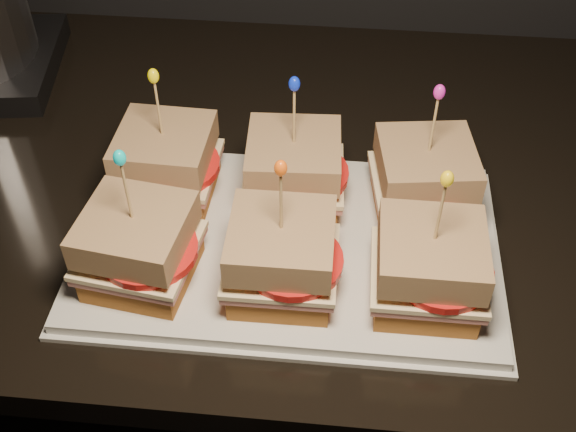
{
  "coord_description": "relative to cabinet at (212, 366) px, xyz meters",
  "views": [
    {
      "loc": [
        -0.29,
        0.96,
        1.5
      ],
      "look_at": [
        -0.34,
        1.5,
        0.96
      ],
      "focal_mm": 45.0,
      "sensor_mm": 36.0,
      "label": 1
    }
  ],
  "objects": [
    {
      "name": "sandwich_1_tomato",
      "position": [
        0.16,
        -0.09,
        0.53
      ],
      "size": [
        0.1,
        0.1,
        0.01
      ],
      "primitive_type": "cylinder",
      "color": "red",
      "rests_on": "sandwich_1_cheese"
    },
    {
      "name": "sandwich_3_ham",
      "position": [
        0.0,
        -0.21,
        0.52
      ],
      "size": [
        0.12,
        0.12,
        0.01
      ],
      "primitive_type": "cube",
      "rotation": [
        0.0,
        0.0,
        -0.14
      ],
      "color": "#C56253",
      "rests_on": "sandwich_3_bread_bot"
    },
    {
      "name": "sandwich_0_cheese",
      "position": [
        0.0,
        -0.08,
        0.53
      ],
      "size": [
        0.12,
        0.11,
        0.01
      ],
      "primitive_type": "cube",
      "rotation": [
        0.0,
        0.0,
        -0.03
      ],
      "color": "#FFE4A9",
      "rests_on": "sandwich_0_ham"
    },
    {
      "name": "sandwich_3_pick",
      "position": [
        0.0,
        -0.21,
        0.6
      ],
      "size": [
        0.0,
        0.0,
        0.09
      ],
      "primitive_type": "cylinder",
      "color": "tan",
      "rests_on": "sandwich_3_bread_top"
    },
    {
      "name": "sandwich_5_pick",
      "position": [
        0.29,
        -0.21,
        0.6
      ],
      "size": [
        0.0,
        0.0,
        0.09
      ],
      "primitive_type": "cylinder",
      "color": "tan",
      "rests_on": "sandwich_5_bread_top"
    },
    {
      "name": "sandwich_3_tomato",
      "position": [
        0.01,
        -0.22,
        0.53
      ],
      "size": [
        0.1,
        0.1,
        0.01
      ],
      "primitive_type": "cylinder",
      "color": "red",
      "rests_on": "sandwich_3_cheese"
    },
    {
      "name": "platter_rim",
      "position": [
        0.15,
        -0.15,
        0.47
      ],
      "size": [
        0.47,
        0.3,
        0.01
      ],
      "primitive_type": "cube",
      "color": "silver",
      "rests_on": "granite_slab"
    },
    {
      "name": "sandwich_2_bread_bot",
      "position": [
        0.29,
        -0.08,
        0.5
      ],
      "size": [
        0.11,
        0.11,
        0.03
      ],
      "primitive_type": "cube",
      "rotation": [
        0.0,
        0.0,
        0.14
      ],
      "color": "brown",
      "rests_on": "platter"
    },
    {
      "name": "sandwich_0_frill",
      "position": [
        0.0,
        -0.08,
        0.65
      ],
      "size": [
        0.01,
        0.01,
        0.02
      ],
      "primitive_type": "ellipsoid",
      "color": "yellow",
      "rests_on": "sandwich_0_pick"
    },
    {
      "name": "sandwich_2_cheese",
      "position": [
        0.29,
        -0.08,
        0.53
      ],
      "size": [
        0.13,
        0.12,
        0.01
      ],
      "primitive_type": "cube",
      "rotation": [
        0.0,
        0.0,
        0.14
      ],
      "color": "#FFE4A9",
      "rests_on": "sandwich_2_ham"
    },
    {
      "name": "sandwich_1_pick",
      "position": [
        0.15,
        -0.08,
        0.6
      ],
      "size": [
        0.0,
        0.0,
        0.09
      ],
      "primitive_type": "cylinder",
      "color": "tan",
      "rests_on": "sandwich_1_bread_top"
    },
    {
      "name": "sandwich_1_ham",
      "position": [
        0.15,
        -0.08,
        0.52
      ],
      "size": [
        0.12,
        0.11,
        0.01
      ],
      "primitive_type": "cube",
      "rotation": [
        0.0,
        0.0,
        0.05
      ],
      "color": "#C56253",
      "rests_on": "sandwich_1_bread_bot"
    },
    {
      "name": "sandwich_4_tomato",
      "position": [
        0.16,
        -0.22,
        0.53
      ],
      "size": [
        0.1,
        0.1,
        0.01
      ],
      "primitive_type": "cylinder",
      "color": "red",
      "rests_on": "sandwich_4_cheese"
    },
    {
      "name": "sandwich_3_bread_bot",
      "position": [
        0.0,
        -0.21,
        0.5
      ],
      "size": [
        0.11,
        0.11,
        0.03
      ],
      "primitive_type": "cube",
      "rotation": [
        0.0,
        0.0,
        -0.14
      ],
      "color": "brown",
      "rests_on": "platter"
    },
    {
      "name": "sandwich_3_cheese",
      "position": [
        0.0,
        -0.21,
        0.53
      ],
      "size": [
        0.13,
        0.12,
        0.01
      ],
      "primitive_type": "cube",
      "rotation": [
        0.0,
        0.0,
        -0.14
      ],
      "color": "#FFE4A9",
      "rests_on": "sandwich_3_ham"
    },
    {
      "name": "sandwich_4_cheese",
      "position": [
        0.15,
        -0.21,
        0.53
      ],
      "size": [
        0.11,
        0.11,
        0.01
      ],
      "primitive_type": "cube",
      "rotation": [
        0.0,
        0.0,
        0.01
      ],
      "color": "#FFE4A9",
      "rests_on": "sandwich_4_ham"
    },
    {
      "name": "sandwich_1_frill",
      "position": [
        0.15,
        -0.08,
        0.65
      ],
      "size": [
        0.01,
        0.01,
        0.02
      ],
      "primitive_type": "ellipsoid",
      "color": "#0E29D0",
      "rests_on": "sandwich_1_pick"
    },
    {
      "name": "sandwich_5_frill",
      "position": [
        0.29,
        -0.21,
        0.65
      ],
      "size": [
        0.01,
        0.01,
        0.02
      ],
      "primitive_type": "ellipsoid",
      "color": "yellow",
      "rests_on": "sandwich_5_pick"
    },
    {
      "name": "sandwich_2_bread_top",
      "position": [
        0.29,
        -0.08,
        0.56
      ],
      "size": [
        0.12,
        0.12,
        0.03
      ],
      "primitive_type": "cube",
      "rotation": [
        0.0,
        0.0,
        0.14
      ],
      "color": "brown",
      "rests_on": "sandwich_2_tomato"
    },
    {
      "name": "sandwich_5_bread_bot",
      "position": [
        0.29,
        -0.21,
        0.5
      ],
      "size": [
        0.1,
        0.1,
        0.03
      ],
      "primitive_type": "cube",
      "rotation": [
        0.0,
        0.0,
        -0.0
      ],
      "color": "brown",
      "rests_on": "platter"
    },
    {
      "name": "platter",
      "position": [
        0.15,
        -0.15,
        0.48
      ],
      "size": [
        0.46,
        0.28,
        0.02
      ],
      "primitive_type": "cube",
      "color": "silver",
      "rests_on": "granite_slab"
    },
    {
      "name": "sandwich_4_bread_bot",
      "position": [
        0.15,
        -0.21,
        0.5
      ],
      "size": [
        0.1,
        0.1,
        0.03
      ],
      "primitive_type": "cube",
      "rotation": [
        0.0,
        0.0,
        0.01
      ],
      "color": "brown",
      "rests_on": "platter"
    },
    {
      "name": "granite_slab",
      "position": [
        0.0,
        0.0,
        0.45
      ],
      "size": [
        2.31,
        0.72,
        0.04
      ],
      "primitive_type": "cube",
      "color": "black",
      "rests_on": "cabinet"
    },
    {
      "name": "sandwich_1_bread_top",
      "position": [
        0.15,
        -0.08,
        0.56
      ],
      "size": [
        0.11,
        0.11,
        0.03
      ],
      "primitive_type": "cube",
      "rotation": [
        0.0,
        0.0,
        0.05
      ],
      "color": "brown",
      "rests_on": "sandwich_1_tomato"
    },
    {
      "name": "sandwich_0_bread_bot",
      "position": [
        0.0,
        -0.08,
        0.5
      ],
      "size": [
        0.1,
        0.1,
        0.03
      ],
      "primitive_type": "cube",
      "rotation": [
        0.0,
        0.0,
        -0.03
      ],
      "color": "brown",
      "rests_on": "platter"
    },
    {
      "name": "sandwich_3_bread_top",
      "position": [
        0.0,
        -0.21,
        0.56
      ],
      "size": [
        0.12,
        0.12,
        0.03
      ],
      "primitive_type": "cube",
      "rotation": [
        0.0,
        0.0,
        -0.14
      ],
      "color": "brown",
      "rests_on": "sandwich_3_tomato"
    },
    {
      "name": "sandwich_2_ham",
      "position": [
        0.29,
        -0.08,
        0.52
      ],
      "size": [
        0.12,
        0.12,
        0.01
      ],
      "primitive_type": "cube",
      "rotation": [
        0.0,
        0.0,
        0.14
      ],
      "color": "#C56253",
      "rests_on": "sandwich_2_bread_bot"
    },
    {
      "name": "sandwich_5_cheese",
      "position": [
        0.29,
        -0.21,
        0.53
      ],
      "size": [
        0.11,
        0.11,
        0.01
      ],
      "primitive_type": "cube",
      "rotation": [
        0.0,
        0.0,
        -0.0
      ],
      "color": "#FFE4A9",
      "rests_on": "sandwich_5_ham"
    },
    {
      "name": "sandwich_4_frill",
      "position": [
        0.15,
        -0.21,
        0.65
      ],
      "size": [
        0.01,
        0.01,
        0.02
      ],
      "primitive_type": "ellipsoid",
      "color": "#EA5710",
      "rests_on": "sandwich_4_pick"
    },
    {
      "name": "sandwich_0_tomato",
      "position": [
        0.01,
        -0.09,
        0.53
      ],
      "size": [
        0.1,
        0.1,
        0.01
      ],
      "primitive_type": "cylinder",
      "color": "red",
      "rests_on": "sandwich_0_cheese"
    },
    {
      "name": "sandwich_5_bread_top",
      "position": [
        0.29,
        -0.21,
        0.56
      ],
      "size": [
        0.1,
        0.1,
        0.03
      ],
      "primitive_type": "cube",
      "rotation": [
        0.0,
        0.0,
        -0.0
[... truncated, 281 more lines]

